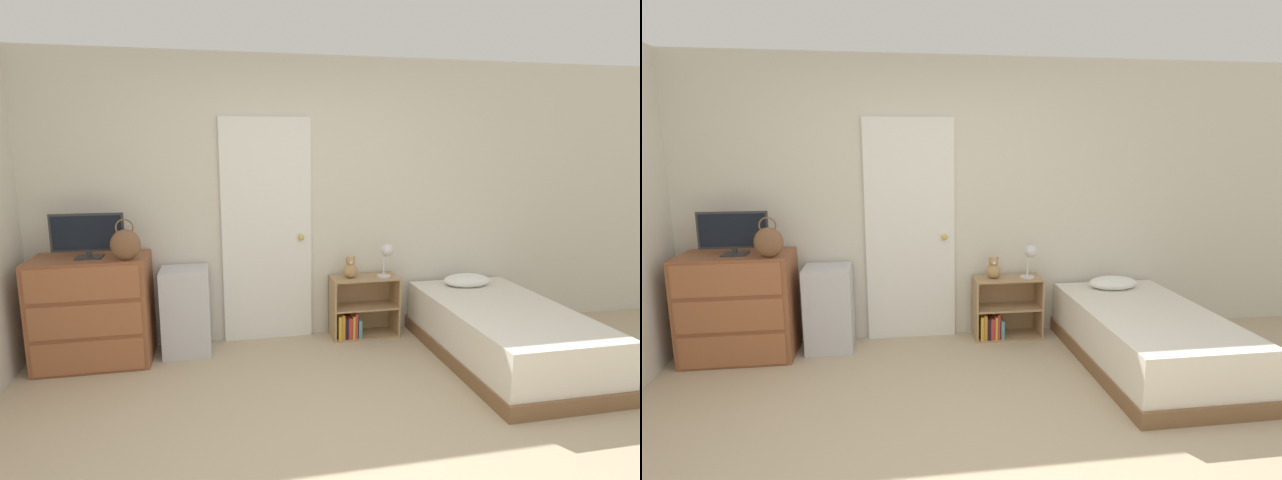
# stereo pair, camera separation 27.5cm
# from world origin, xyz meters

# --- Properties ---
(wall_back) EXTENTS (10.00, 0.06, 2.55)m
(wall_back) POSITION_xyz_m (0.00, 2.20, 1.27)
(wall_back) COLOR beige
(wall_back) RESTS_ON ground_plane
(door_closed) EXTENTS (0.80, 0.09, 2.02)m
(door_closed) POSITION_xyz_m (-0.12, 2.14, 1.01)
(door_closed) COLOR white
(door_closed) RESTS_ON ground_plane
(dresser) EXTENTS (0.89, 0.52, 0.89)m
(dresser) POSITION_xyz_m (-1.57, 1.89, 0.44)
(dresser) COLOR brown
(dresser) RESTS_ON ground_plane
(tv) EXTENTS (0.55, 0.16, 0.36)m
(tv) POSITION_xyz_m (-1.56, 1.86, 1.08)
(tv) COLOR #2D2D33
(tv) RESTS_ON dresser
(handbag) EXTENTS (0.23, 0.12, 0.33)m
(handbag) POSITION_xyz_m (-1.26, 1.73, 1.02)
(handbag) COLOR brown
(handbag) RESTS_ON dresser
(storage_bin) EXTENTS (0.40, 0.37, 0.74)m
(storage_bin) POSITION_xyz_m (-0.84, 1.96, 0.37)
(storage_bin) COLOR silver
(storage_bin) RESTS_ON ground_plane
(bookshelf) EXTENTS (0.63, 0.28, 0.57)m
(bookshelf) POSITION_xyz_m (0.72, 2.01, 0.24)
(bookshelf) COLOR tan
(bookshelf) RESTS_ON ground_plane
(teddy_bear) EXTENTS (0.13, 0.13, 0.20)m
(teddy_bear) POSITION_xyz_m (0.63, 2.01, 0.66)
(teddy_bear) COLOR tan
(teddy_bear) RESTS_ON bookshelf
(desk_lamp) EXTENTS (0.15, 0.14, 0.31)m
(desk_lamp) POSITION_xyz_m (0.96, 1.96, 0.80)
(desk_lamp) COLOR silver
(desk_lamp) RESTS_ON bookshelf
(bed) EXTENTS (1.01, 1.82, 0.58)m
(bed) POSITION_xyz_m (1.74, 1.25, 0.24)
(bed) COLOR brown
(bed) RESTS_ON ground_plane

